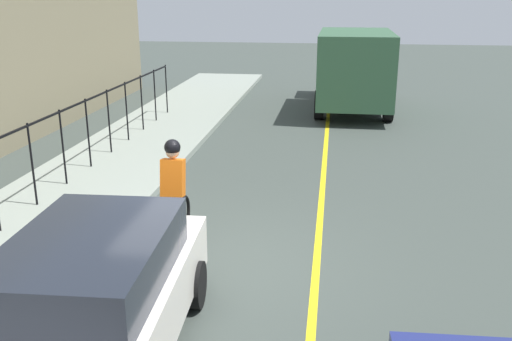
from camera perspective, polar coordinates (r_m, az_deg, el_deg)
The scene contains 7 objects.
ground_plane at distance 8.99m, azimuth -4.29°, elevation -9.22°, with size 80.00×80.00×0.00m, color #3D4540.
lane_line_centre at distance 8.82m, azimuth 6.08°, elevation -9.82°, with size 36.00×0.12×0.01m, color yellow.
sidewalk at distance 10.19m, azimuth -23.50°, elevation -6.93°, with size 40.00×3.20×0.15m, color gray.
iron_fence at distance 10.80m, azimuth -23.41°, elevation 1.19°, with size 18.85×0.04×1.60m.
cyclist_lead at distance 9.26m, azimuth -8.27°, elevation -2.41°, with size 1.71×0.36×1.83m.
parked_sedan_rear at distance 6.51m, azimuth -16.46°, elevation -12.91°, with size 4.48×2.08×1.58m.
box_truck_background at distance 20.58m, azimuth 9.87°, elevation 10.35°, with size 6.72×2.57×2.78m.
Camera 1 is at (-7.84, -1.76, 4.05)m, focal length 39.66 mm.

